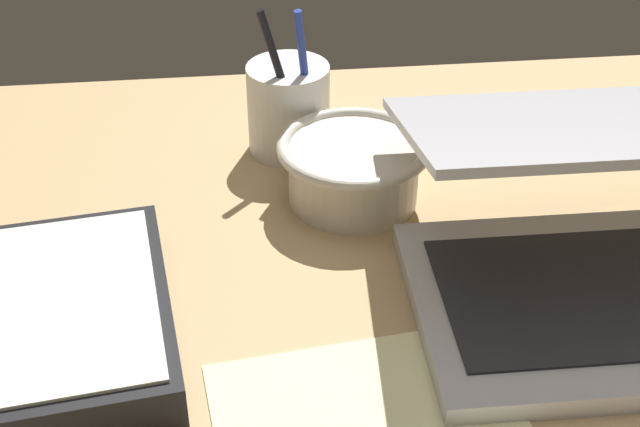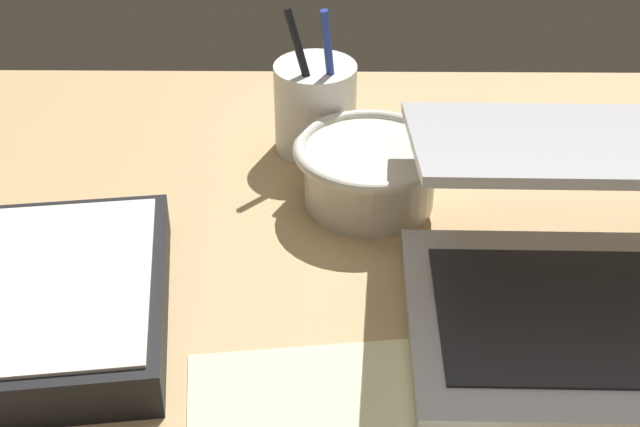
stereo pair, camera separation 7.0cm
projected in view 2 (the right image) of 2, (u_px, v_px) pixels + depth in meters
desk_top at (361, 371)px, 67.31cm from camera, size 140.00×100.00×2.00cm
bowl at (370, 170)px, 82.61cm from camera, size 14.33×14.33×6.29cm
pen_cup at (315, 107)px, 90.28cm from camera, size 8.34×8.34×16.00cm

